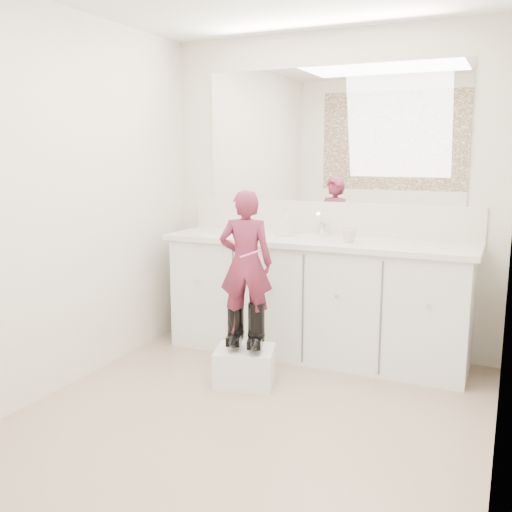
% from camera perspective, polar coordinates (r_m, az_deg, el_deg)
% --- Properties ---
extents(floor, '(3.00, 3.00, 0.00)m').
position_cam_1_polar(floor, '(3.38, -1.12, -16.31)').
color(floor, '#90745E').
rests_on(floor, ground).
extents(wall_back, '(2.60, 0.00, 2.60)m').
position_cam_1_polar(wall_back, '(4.43, 7.30, 6.19)').
color(wall_back, beige).
rests_on(wall_back, floor).
extents(wall_front, '(2.60, 0.00, 2.60)m').
position_cam_1_polar(wall_front, '(1.82, -22.21, -0.39)').
color(wall_front, beige).
rests_on(wall_front, floor).
extents(wall_left, '(0.00, 3.00, 3.00)m').
position_cam_1_polar(wall_left, '(3.78, -19.32, 5.00)').
color(wall_left, beige).
rests_on(wall_left, floor).
extents(wall_right, '(0.00, 3.00, 3.00)m').
position_cam_1_polar(wall_right, '(2.74, 24.18, 2.84)').
color(wall_right, beige).
rests_on(wall_right, floor).
extents(vanity_cabinet, '(2.20, 0.55, 0.85)m').
position_cam_1_polar(vanity_cabinet, '(4.29, 5.97, -4.41)').
color(vanity_cabinet, silver).
rests_on(vanity_cabinet, floor).
extents(countertop, '(2.28, 0.58, 0.04)m').
position_cam_1_polar(countertop, '(4.19, 6.02, 1.44)').
color(countertop, beige).
rests_on(countertop, vanity_cabinet).
extents(backsplash, '(2.28, 0.03, 0.25)m').
position_cam_1_polar(backsplash, '(4.43, 7.19, 3.79)').
color(backsplash, beige).
rests_on(backsplash, countertop).
extents(mirror, '(2.00, 0.02, 1.00)m').
position_cam_1_polar(mirror, '(4.41, 7.39, 11.89)').
color(mirror, white).
rests_on(mirror, wall_back).
extents(dot_panel, '(2.00, 0.01, 1.20)m').
position_cam_1_polar(dot_panel, '(1.80, -22.97, 13.88)').
color(dot_panel, '#472819').
rests_on(dot_panel, wall_front).
extents(faucet, '(0.08, 0.08, 0.10)m').
position_cam_1_polar(faucet, '(4.33, 6.73, 2.66)').
color(faucet, silver).
rests_on(faucet, countertop).
extents(cup, '(0.13, 0.13, 0.10)m').
position_cam_1_polar(cup, '(4.06, 9.27, 2.06)').
color(cup, beige).
rests_on(cup, countertop).
extents(soap_bottle, '(0.12, 0.12, 0.22)m').
position_cam_1_polar(soap_bottle, '(4.32, 2.97, 3.47)').
color(soap_bottle, beige).
rests_on(soap_bottle, countertop).
extents(step_stool, '(0.45, 0.41, 0.24)m').
position_cam_1_polar(step_stool, '(3.84, -1.12, -10.95)').
color(step_stool, silver).
rests_on(step_stool, floor).
extents(boot_left, '(0.17, 0.23, 0.31)m').
position_cam_1_polar(boot_left, '(3.79, -2.04, -6.77)').
color(boot_left, black).
rests_on(boot_left, step_stool).
extents(boot_right, '(0.17, 0.23, 0.31)m').
position_cam_1_polar(boot_right, '(3.73, 0.04, -7.05)').
color(boot_right, black).
rests_on(boot_right, step_stool).
extents(toddler, '(0.40, 0.32, 0.94)m').
position_cam_1_polar(toddler, '(3.66, -1.03, -0.70)').
color(toddler, '#A33252').
rests_on(toddler, step_stool).
extents(toothbrush, '(0.13, 0.05, 0.06)m').
position_cam_1_polar(toothbrush, '(3.55, -0.57, 0.22)').
color(toothbrush, pink).
rests_on(toothbrush, toddler).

